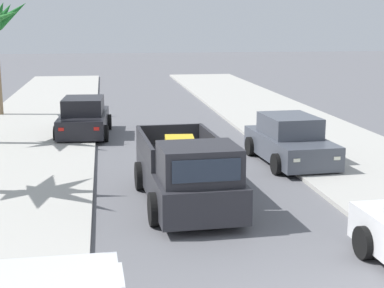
% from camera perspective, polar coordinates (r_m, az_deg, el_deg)
% --- Properties ---
extents(sidewalk_left, '(5.11, 60.00, 0.12)m').
position_cam_1_polar(sidewalk_left, '(19.83, -16.83, -1.53)').
color(sidewalk_left, '#B2AFA8').
rests_on(sidewalk_left, ground).
extents(sidewalk_right, '(5.11, 60.00, 0.12)m').
position_cam_1_polar(sidewalk_right, '(21.22, 13.99, -0.53)').
color(sidewalk_right, '#B2AFA8').
rests_on(sidewalk_right, ground).
extents(curb_left, '(0.16, 60.00, 0.10)m').
position_cam_1_polar(curb_left, '(19.70, -13.50, -1.47)').
color(curb_left, silver).
rests_on(curb_left, ground).
extents(curb_right, '(0.16, 60.00, 0.10)m').
position_cam_1_polar(curb_right, '(20.81, 11.04, -0.66)').
color(curb_right, silver).
rests_on(curb_right, ground).
extents(pickup_truck, '(2.39, 5.29, 1.80)m').
position_cam_1_polar(pickup_truck, '(14.39, -0.47, -2.98)').
color(pickup_truck, '#28282D').
rests_on(pickup_truck, ground).
extents(car_right_near, '(2.21, 4.34, 1.54)m').
position_cam_1_polar(car_right_near, '(23.69, -10.45, 2.50)').
color(car_right_near, black).
rests_on(car_right_near, ground).
extents(car_right_mid, '(2.21, 4.34, 1.54)m').
position_cam_1_polar(car_right_mid, '(19.02, 9.47, 0.28)').
color(car_right_mid, '#474C56').
rests_on(car_right_mid, ground).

